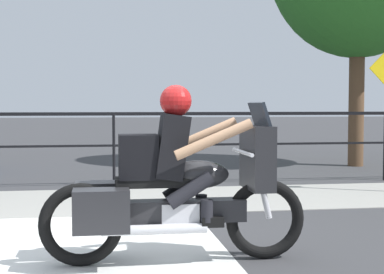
{
  "coord_description": "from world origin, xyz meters",
  "views": [
    {
      "loc": [
        -0.23,
        -5.42,
        1.45
      ],
      "look_at": [
        0.86,
        1.57,
        1.05
      ],
      "focal_mm": 55.0,
      "sensor_mm": 36.0,
      "label": 1
    }
  ],
  "objects": [
    {
      "name": "crosswalk_band",
      "position": [
        -0.71,
        -0.2,
        0.0
      ],
      "size": [
        3.42,
        6.0,
        0.01
      ],
      "primitive_type": "cube",
      "color": "silver",
      "rests_on": "ground"
    },
    {
      "name": "fence_railing",
      "position": [
        0.0,
        5.0,
        1.03
      ],
      "size": [
        36.0,
        0.05,
        1.31
      ],
      "color": "black",
      "rests_on": "ground"
    },
    {
      "name": "sidewalk_band",
      "position": [
        0.0,
        3.4,
        0.01
      ],
      "size": [
        44.0,
        2.4,
        0.01
      ],
      "primitive_type": "cube",
      "color": "#99968E",
      "rests_on": "ground"
    },
    {
      "name": "ground_plane",
      "position": [
        0.0,
        0.0,
        0.0
      ],
      "size": [
        120.0,
        120.0,
        0.0
      ],
      "primitive_type": "plane",
      "color": "#38383A"
    },
    {
      "name": "motorcycle",
      "position": [
        0.42,
        -0.15,
        0.71
      ],
      "size": [
        2.44,
        0.76,
        1.62
      ],
      "rotation": [
        0.0,
        0.0,
        0.04
      ],
      "color": "black",
      "rests_on": "ground"
    }
  ]
}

